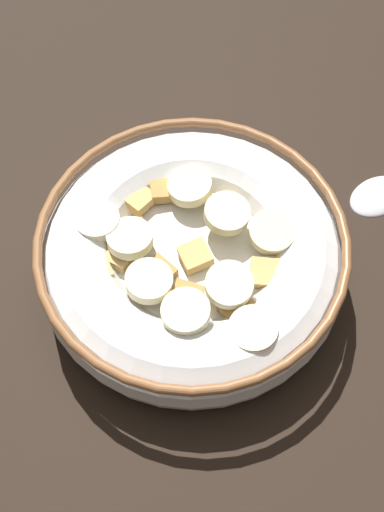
# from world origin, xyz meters

# --- Properties ---
(ground_plane) EXTENTS (1.02, 1.02, 0.02)m
(ground_plane) POSITION_xyz_m (0.00, 0.00, -0.01)
(ground_plane) COLOR black
(cereal_bowl) EXTENTS (0.19, 0.19, 0.06)m
(cereal_bowl) POSITION_xyz_m (0.00, -0.00, 0.03)
(cereal_bowl) COLOR white
(cereal_bowl) RESTS_ON ground_plane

